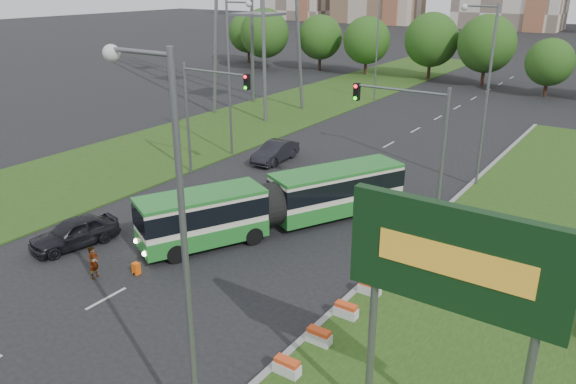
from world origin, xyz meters
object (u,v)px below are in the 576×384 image
Objects in this scene: billboard at (454,270)px; traffic_mast_left at (203,103)px; traffic_mast_median at (417,132)px; shopping_trolley at (136,269)px; pedestrian at (94,262)px; articulated_bus at (276,201)px; car_left_near at (74,232)px; car_left_far at (275,152)px.

billboard is 27.16m from traffic_mast_left.
traffic_mast_median is 16.83m from shopping_trolley.
pedestrian is (5.42, -14.05, -4.54)m from traffic_mast_left.
shopping_trolley is at bearing -79.14° from articulated_bus.
traffic_mast_median is at bearing 57.12° from car_left_near.
billboard is 17.71m from articulated_bus.
car_left_far is at bearing 108.12° from shopping_trolley.
traffic_mast_median reaches higher than pedestrian.
car_left_far is at bearing 101.24° from car_left_near.
billboard is at bearing -4.75° from shopping_trolley.
shopping_trolley is at bearing -78.28° from car_left_far.
traffic_mast_left is 1.73× the size of car_left_near.
articulated_bus is at bearing -137.84° from traffic_mast_median.
car_left_near reaches higher than shopping_trolley.
pedestrian reaches higher than shopping_trolley.
car_left_far is (-20.61, 20.66, -5.38)m from billboard.
traffic_mast_median is at bearing 69.22° from articulated_bus.
car_left_near reaches higher than car_left_far.
articulated_bus is (-13.43, 10.61, -4.56)m from billboard.
shopping_trolley is at bearing 8.90° from car_left_near.
car_left_far reaches higher than shopping_trolley.
traffic_mast_left is at bearing -178.45° from articulated_bus.
car_left_near is 4.04m from pedestrian.
billboard and traffic_mast_median have the same top height.
traffic_mast_left reaches higher than articulated_bus.
car_left_near is (-13.43, -13.41, -4.56)m from traffic_mast_median.
pedestrian is (-3.78, -9.65, -0.79)m from articulated_bus.
car_left_near is at bearing -179.72° from shopping_trolley.
pedestrian is at bearing -11.78° from car_left_near.
car_left_near is 5.10m from shopping_trolley.
car_left_near is 7.92× the size of shopping_trolley.
car_left_far is (-13.14, 4.66, -4.57)m from traffic_mast_median.
car_left_near is at bearing 54.09° from pedestrian.
shopping_trolley is (4.77, -18.36, -0.49)m from car_left_far.
car_left_far is 20.00m from pedestrian.
billboard is at bearing 5.08° from car_left_near.
car_left_far is (-7.18, 10.05, -0.82)m from articulated_bus.
articulated_bus is (-5.95, -5.39, -3.75)m from traffic_mast_median.
traffic_mast_median reaches higher than car_left_near.
car_left_near is (-20.90, 2.60, -5.37)m from billboard.
traffic_mast_median and traffic_mast_left have the same top height.
car_left_near is 2.85× the size of pedestrian.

